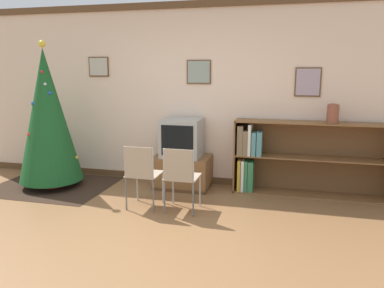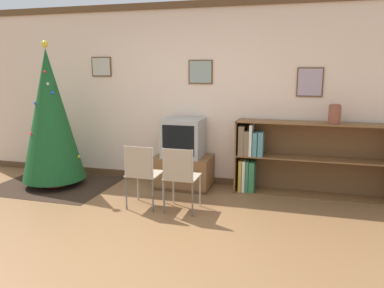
{
  "view_description": "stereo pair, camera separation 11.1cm",
  "coord_description": "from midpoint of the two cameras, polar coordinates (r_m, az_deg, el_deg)",
  "views": [
    {
      "loc": [
        1.35,
        -3.15,
        1.74
      ],
      "look_at": [
        0.22,
        1.28,
        0.82
      ],
      "focal_mm": 35.0,
      "sensor_mm": 36.0,
      "label": 1
    },
    {
      "loc": [
        1.45,
        -3.12,
        1.74
      ],
      "look_at": [
        0.22,
        1.28,
        0.82
      ],
      "focal_mm": 35.0,
      "sensor_mm": 36.0,
      "label": 2
    }
  ],
  "objects": [
    {
      "name": "ground_plane",
      "position": [
        3.85,
        -9.08,
        -15.66
      ],
      "size": [
        24.0,
        24.0,
        0.0
      ],
      "primitive_type": "plane",
      "color": "brown"
    },
    {
      "name": "wall_back",
      "position": [
        5.68,
        -0.04,
        7.45
      ],
      "size": [
        8.25,
        0.11,
        2.7
      ],
      "color": "beige",
      "rests_on": "ground_plane"
    },
    {
      "name": "area_rug",
      "position": [
        6.09,
        -20.94,
        -5.97
      ],
      "size": [
        1.72,
        1.37,
        0.01
      ],
      "color": "#332319",
      "rests_on": "ground_plane"
    },
    {
      "name": "christmas_tree",
      "position": [
        5.87,
        -21.68,
        3.97
      ],
      "size": [
        0.91,
        0.91,
        2.13
      ],
      "color": "maroon",
      "rests_on": "area_rug"
    },
    {
      "name": "tv_console",
      "position": [
        5.57,
        -2.06,
        -4.24
      ],
      "size": [
        0.82,
        0.55,
        0.48
      ],
      "color": "brown",
      "rests_on": "ground_plane"
    },
    {
      "name": "television",
      "position": [
        5.46,
        -2.1,
        0.97
      ],
      "size": [
        0.57,
        0.52,
        0.56
      ],
      "color": "#9E9E99",
      "rests_on": "tv_console"
    },
    {
      "name": "folding_chair_left",
      "position": [
        4.72,
        -8.33,
        -4.35
      ],
      "size": [
        0.4,
        0.4,
        0.82
      ],
      "color": "tan",
      "rests_on": "ground_plane"
    },
    {
      "name": "folding_chair_right",
      "position": [
        4.55,
        -2.45,
        -4.82
      ],
      "size": [
        0.4,
        0.4,
        0.82
      ],
      "color": "tan",
      "rests_on": "ground_plane"
    },
    {
      "name": "bookshelf",
      "position": [
        5.41,
        13.48,
        -1.97
      ],
      "size": [
        2.12,
        0.36,
        1.03
      ],
      "color": "brown",
      "rests_on": "ground_plane"
    },
    {
      "name": "vase",
      "position": [
        5.27,
        20.09,
        4.4
      ],
      "size": [
        0.16,
        0.16,
        0.26
      ],
      "color": "brown",
      "rests_on": "bookshelf"
    }
  ]
}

